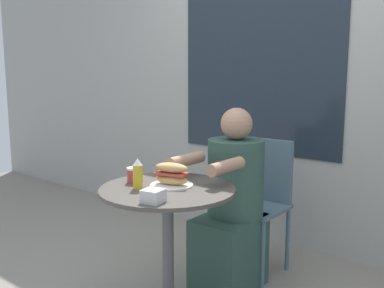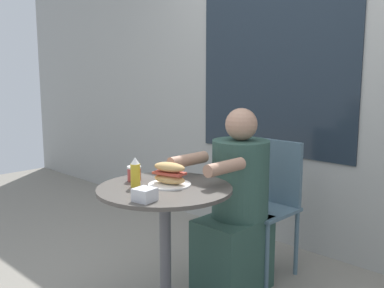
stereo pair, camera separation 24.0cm
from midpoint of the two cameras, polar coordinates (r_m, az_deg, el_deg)
storefront_wall at (r=3.35m, az=10.99°, el=10.57°), size 8.00×0.09×2.80m
cafe_table at (r=2.36m, az=-6.06°, el=-10.19°), size 0.70×0.70×0.73m
diner_chair at (r=3.00m, az=6.54°, el=-6.16°), size 0.38×0.38×0.87m
seated_diner at (r=2.73m, az=2.55°, el=-8.65°), size 0.34×0.61×1.10m
sandwich_on_plate at (r=2.32m, az=-5.58°, el=-4.09°), size 0.22×0.22×0.12m
drink_cup at (r=2.42m, az=-10.22°, el=-3.91°), size 0.08×0.08×0.08m
napkin_box at (r=2.06m, az=-8.32°, el=-6.58°), size 0.10×0.10×0.06m
condiment_bottle at (r=2.29m, az=-9.90°, el=-3.81°), size 0.05×0.05×0.16m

